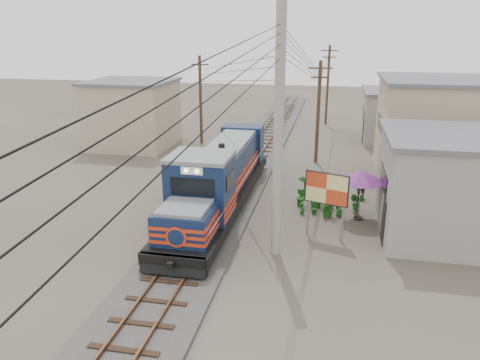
% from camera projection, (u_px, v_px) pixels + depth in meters
% --- Properties ---
extents(ground, '(120.00, 120.00, 0.00)m').
position_uv_depth(ground, '(199.00, 241.00, 20.86)').
color(ground, '#473F35').
rests_on(ground, ground).
extents(ballast, '(3.60, 70.00, 0.16)m').
position_uv_depth(ballast, '(242.00, 174.00, 30.15)').
color(ballast, '#595651').
rests_on(ballast, ground).
extents(track, '(1.15, 70.00, 0.12)m').
position_uv_depth(track, '(242.00, 171.00, 30.10)').
color(track, '#51331E').
rests_on(track, ground).
extents(locomotive, '(2.74, 14.91, 3.70)m').
position_uv_depth(locomotive, '(219.00, 179.00, 24.02)').
color(locomotive, black).
rests_on(locomotive, ground).
extents(utility_pole_main, '(0.40, 0.40, 10.00)m').
position_uv_depth(utility_pole_main, '(278.00, 137.00, 18.18)').
color(utility_pole_main, '#9E9B93').
rests_on(utility_pole_main, ground).
extents(wooden_pole_mid, '(1.60, 0.24, 7.00)m').
position_uv_depth(wooden_pole_mid, '(318.00, 110.00, 31.91)').
color(wooden_pole_mid, '#4C3826').
rests_on(wooden_pole_mid, ground).
extents(wooden_pole_far, '(1.60, 0.24, 7.50)m').
position_uv_depth(wooden_pole_far, '(328.00, 84.00, 44.82)').
color(wooden_pole_far, '#4C3826').
rests_on(wooden_pole_far, ground).
extents(wooden_pole_left, '(1.60, 0.24, 7.00)m').
position_uv_depth(wooden_pole_left, '(201.00, 98.00, 37.43)').
color(wooden_pole_left, '#4C3826').
rests_on(wooden_pole_left, ground).
extents(power_lines, '(9.65, 19.00, 3.30)m').
position_uv_depth(power_lines, '(235.00, 55.00, 26.45)').
color(power_lines, black).
rests_on(power_lines, ground).
extents(shophouse_front, '(7.35, 6.30, 4.70)m').
position_uv_depth(shophouse_front, '(465.00, 186.00, 20.75)').
color(shophouse_front, gray).
rests_on(shophouse_front, ground).
extents(shophouse_mid, '(8.40, 7.35, 6.20)m').
position_uv_depth(shophouse_mid, '(448.00, 129.00, 28.72)').
color(shophouse_mid, tan).
rests_on(shophouse_mid, ground).
extents(shophouse_back, '(6.30, 6.30, 4.20)m').
position_uv_depth(shophouse_back, '(401.00, 116.00, 38.63)').
color(shophouse_back, gray).
rests_on(shophouse_back, ground).
extents(shophouse_left, '(6.30, 6.30, 5.20)m').
position_uv_depth(shophouse_left, '(133.00, 114.00, 36.84)').
color(shophouse_left, tan).
rests_on(shophouse_left, ground).
extents(billboard, '(1.92, 0.75, 3.07)m').
position_uv_depth(billboard, '(327.00, 191.00, 20.52)').
color(billboard, '#99999E').
rests_on(billboard, ground).
extents(market_umbrella, '(3.05, 3.05, 2.54)m').
position_uv_depth(market_umbrella, '(362.00, 176.00, 22.56)').
color(market_umbrella, black).
rests_on(market_umbrella, ground).
extents(vendor, '(0.62, 0.49, 1.48)m').
position_uv_depth(vendor, '(361.00, 185.00, 25.91)').
color(vendor, black).
rests_on(vendor, ground).
extents(plant_nursery, '(3.39, 3.21, 1.07)m').
position_uv_depth(plant_nursery, '(322.00, 201.00, 24.29)').
color(plant_nursery, '#1F5B1A').
rests_on(plant_nursery, ground).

